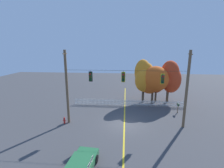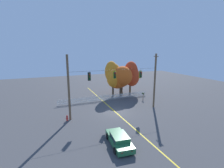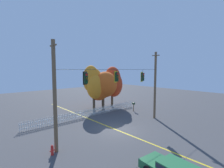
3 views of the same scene
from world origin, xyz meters
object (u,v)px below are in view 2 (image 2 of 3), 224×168
roadside_mailbox (143,94)px  autumn_oak_far_east (122,77)px  traffic_signal_southbound_primary (89,77)px  autumn_maple_mid (120,77)px  traffic_signal_northbound_secondary (115,75)px  autumn_maple_near_fence (113,75)px  autumn_maple_far_west (131,75)px  parked_car (119,139)px  traffic_signal_westbound_side (141,74)px  fire_hydrant (67,118)px

roadside_mailbox → autumn_oak_far_east: bearing=118.1°
traffic_signal_southbound_primary → autumn_maple_mid: traffic_signal_southbound_primary is taller
traffic_signal_northbound_secondary → roadside_mailbox: 9.93m
autumn_maple_near_fence → autumn_oak_far_east: (1.94, 0.10, -0.73)m
autumn_maple_far_west → parked_car: (-10.39, -17.06, -3.59)m
autumn_maple_mid → traffic_signal_northbound_secondary: bearing=-119.1°
traffic_signal_northbound_secondary → autumn_maple_far_west: (7.46, 8.91, -1.59)m
traffic_signal_westbound_side → parked_car: traffic_signal_westbound_side is taller
traffic_signal_southbound_primary → traffic_signal_northbound_secondary: bearing=0.0°
traffic_signal_northbound_secondary → autumn_maple_near_fence: 9.42m
autumn_maple_far_west → fire_hydrant: autumn_maple_far_west is taller
autumn_oak_far_east → autumn_maple_mid: bearing=-139.0°
traffic_signal_southbound_primary → autumn_maple_mid: bearing=44.7°
autumn_maple_far_west → fire_hydrant: bearing=-147.6°
autumn_maple_near_fence → parked_car: bearing=-110.2°
autumn_oak_far_east → autumn_maple_far_west: (2.23, 0.09, 0.44)m
traffic_signal_westbound_side → parked_car: 12.03m
autumn_maple_mid → autumn_maple_far_west: 2.92m
roadside_mailbox → traffic_signal_westbound_side: bearing=-128.2°
roadside_mailbox → autumn_maple_near_fence: bearing=134.3°
traffic_signal_southbound_primary → parked_car: size_ratio=0.30×
parked_car → roadside_mailbox: (10.61, 12.38, 0.52)m
autumn_maple_far_west → fire_hydrant: (-14.53, -9.22, -3.80)m
autumn_maple_mid → autumn_maple_far_west: size_ratio=0.88×
traffic_signal_westbound_side → autumn_maple_mid: size_ratio=0.24×
traffic_signal_southbound_primary → autumn_maple_mid: size_ratio=0.22×
autumn_oak_far_east → autumn_maple_near_fence: bearing=-177.1°
autumn_maple_mid → roadside_mailbox: 5.78m
traffic_signal_westbound_side → traffic_signal_northbound_secondary: bearing=-180.0°
traffic_signal_northbound_secondary → autumn_oak_far_east: bearing=59.3°
autumn_oak_far_east → autumn_maple_far_west: 2.27m
traffic_signal_southbound_primary → parked_car: 9.69m
roadside_mailbox → autumn_maple_mid: bearing=127.0°
roadside_mailbox → autumn_maple_far_west: bearing=92.7°
traffic_signal_southbound_primary → roadside_mailbox: size_ratio=0.97×
traffic_signal_northbound_secondary → roadside_mailbox: (7.68, 4.23, -4.65)m
parked_car → roadside_mailbox: size_ratio=3.25×
autumn_maple_mid → autumn_maple_far_west: bearing=12.2°
traffic_signal_westbound_side → fire_hydrant: traffic_signal_westbound_side is taller
autumn_maple_far_west → autumn_maple_near_fence: bearing=-177.5°
traffic_signal_southbound_primary → autumn_maple_mid: 11.95m
autumn_maple_mid → fire_hydrant: autumn_maple_mid is taller
traffic_signal_northbound_secondary → roadside_mailbox: traffic_signal_northbound_secondary is taller
autumn_oak_far_east → roadside_mailbox: bearing=-61.9°
traffic_signal_northbound_secondary → traffic_signal_westbound_side: (4.35, 0.00, -0.14)m
traffic_signal_westbound_side → roadside_mailbox: traffic_signal_westbound_side is taller
traffic_signal_southbound_primary → traffic_signal_northbound_secondary: same height
autumn_maple_near_fence → fire_hydrant: size_ratio=8.98×
traffic_signal_southbound_primary → fire_hydrant: (-3.31, -0.31, -5.39)m
traffic_signal_westbound_side → autumn_maple_near_fence: (-1.06, 8.73, -1.16)m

